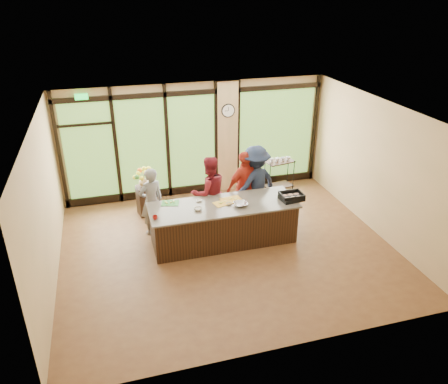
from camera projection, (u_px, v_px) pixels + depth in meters
floor at (227, 248)px, 9.51m from camera, size 7.00×7.00×0.00m
ceiling at (228, 113)px, 8.21m from camera, size 7.00×7.00×0.00m
back_wall at (196, 140)px, 11.46m from camera, size 7.00×0.00×7.00m
left_wall at (44, 208)px, 8.00m from camera, size 0.00×6.00×6.00m
right_wall at (378, 168)px, 9.72m from camera, size 0.00×6.00×6.00m
window_wall at (202, 143)px, 11.51m from camera, size 6.90×0.12×3.00m
island_base at (223, 224)px, 9.58m from camera, size 3.10×1.00×0.88m
countertop at (223, 205)px, 9.38m from camera, size 3.20×1.10×0.04m
wall_clock at (228, 111)px, 11.23m from camera, size 0.36×0.04×0.36m
cook_left at (151, 201)px, 9.77m from camera, size 0.68×0.57×1.60m
cook_midleft at (209, 193)px, 9.99m from camera, size 0.95×0.79×1.76m
cook_midright at (245, 187)px, 10.30m from camera, size 1.11×0.74×1.75m
cook_right at (255, 183)px, 10.35m from camera, size 1.37×1.09×1.86m
roasting_pan at (291, 198)px, 9.56m from camera, size 0.53×0.43×0.09m
mixing_bowl at (241, 204)px, 9.30m from camera, size 0.30×0.30×0.07m
cutting_board_left at (170, 203)px, 9.42m from camera, size 0.43×0.37×0.01m
cutting_board_center at (222, 203)px, 9.41m from camera, size 0.41×0.34×0.01m
cutting_board_right at (231, 200)px, 9.56m from camera, size 0.48×0.39×0.01m
prep_bowl_near at (198, 209)px, 9.13m from camera, size 0.21×0.21×0.05m
prep_bowl_mid at (229, 204)px, 9.36m from camera, size 0.14×0.14×0.04m
prep_bowl_far at (199, 200)px, 9.51m from camera, size 0.15×0.15×0.03m
red_ramekin at (155, 217)px, 8.77m from camera, size 0.13×0.13×0.08m
flower_stand at (146, 200)px, 10.76m from camera, size 0.44×0.44×0.76m
flower_vase at (144, 181)px, 10.54m from camera, size 0.32×0.32×0.26m
bar_cart at (279, 172)px, 11.79m from camera, size 0.81×0.56×1.02m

